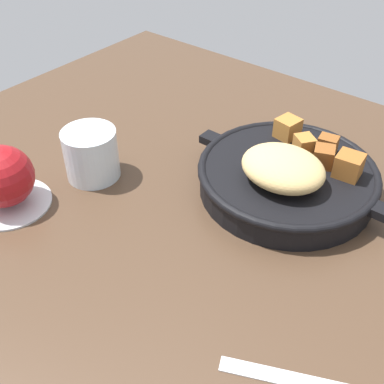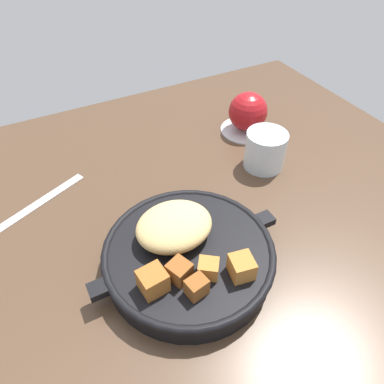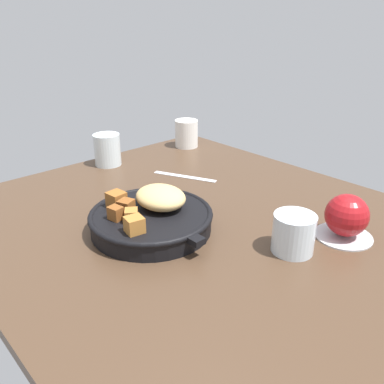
% 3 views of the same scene
% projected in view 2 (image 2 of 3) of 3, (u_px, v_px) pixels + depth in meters
% --- Properties ---
extents(ground_plane, '(1.04, 0.86, 0.02)m').
position_uv_depth(ground_plane, '(190.00, 214.00, 0.63)').
color(ground_plane, '#473323').
extents(cast_iron_skillet, '(0.29, 0.25, 0.08)m').
position_uv_depth(cast_iron_skillet, '(187.00, 252.00, 0.52)').
color(cast_iron_skillet, black).
rests_on(cast_iron_skillet, ground_plane).
extents(saucer_plate, '(0.11, 0.11, 0.01)m').
position_uv_depth(saucer_plate, '(246.00, 129.00, 0.80)').
color(saucer_plate, '#B7BABF').
rests_on(saucer_plate, ground_plane).
extents(red_apple, '(0.08, 0.08, 0.08)m').
position_uv_depth(red_apple, '(248.00, 112.00, 0.77)').
color(red_apple, maroon).
rests_on(red_apple, saucer_plate).
extents(butter_knife, '(0.17, 0.09, 0.00)m').
position_uv_depth(butter_knife, '(41.00, 202.00, 0.64)').
color(butter_knife, silver).
rests_on(butter_knife, ground_plane).
extents(water_glass_short, '(0.08, 0.08, 0.07)m').
position_uv_depth(water_glass_short, '(265.00, 150.00, 0.69)').
color(water_glass_short, silver).
rests_on(water_glass_short, ground_plane).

